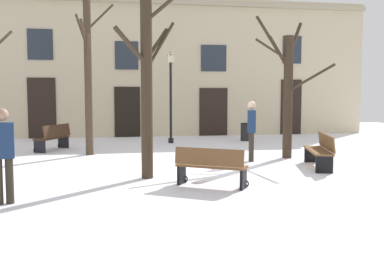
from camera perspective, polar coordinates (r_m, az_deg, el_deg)
ground_plane at (r=11.45m, az=1.40°, el=-5.30°), size 31.92×31.92×0.00m
building_facade at (r=19.84m, az=-3.35°, el=8.54°), size 19.95×0.60×6.57m
tree_left_of_center at (r=9.70m, az=-6.26°, el=6.30°), size 1.55×1.22×4.32m
tree_foreground at (r=13.13m, az=13.17°, el=5.27°), size 2.09×2.44×4.40m
tree_near_facade at (r=13.90m, az=-14.26°, el=7.78°), size 1.38×2.42×5.24m
streetlamp at (r=16.80m, az=-2.98°, el=5.65°), size 0.30×0.30×3.71m
litter_bin at (r=17.79m, az=7.40°, el=-0.54°), size 0.42×0.42×0.76m
bench_near_lamp at (r=8.84m, az=2.64°, el=-5.36°), size 1.55×1.17×0.86m
bench_near_center_tree at (r=11.69m, az=17.39°, el=-2.95°), size 0.98×1.92×0.92m
bench_by_litter_bin at (r=15.39m, az=-18.70°, el=-1.26°), size 1.12×1.60×0.93m
person_crossing_plaza at (r=12.28m, az=8.26°, el=0.04°), size 0.30×0.42×1.79m
person_strolling at (r=8.11m, az=-24.78°, el=-2.91°), size 0.42×0.30×1.74m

